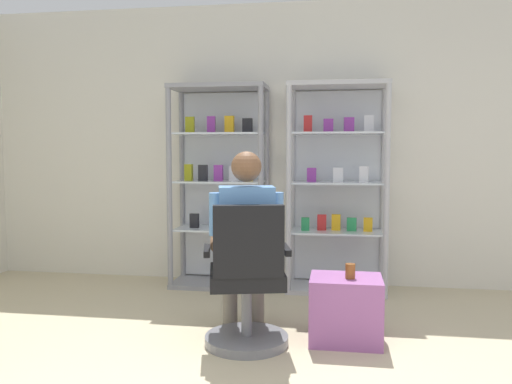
{
  "coord_description": "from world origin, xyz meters",
  "views": [
    {
      "loc": [
        0.56,
        -2.1,
        1.3
      ],
      "look_at": [
        -0.02,
        1.55,
        1.0
      ],
      "focal_mm": 36.65,
      "sensor_mm": 36.0,
      "label": 1
    }
  ],
  "objects_px": {
    "display_cabinet_left": "(221,184)",
    "display_cabinet_right": "(337,186)",
    "office_chair": "(247,289)",
    "seated_shopkeeper": "(246,236)",
    "tea_glass": "(350,271)",
    "storage_crate": "(346,309)"
  },
  "relations": [
    {
      "from": "display_cabinet_left",
      "to": "display_cabinet_right",
      "type": "relative_size",
      "value": 1.0
    },
    {
      "from": "display_cabinet_left",
      "to": "tea_glass",
      "type": "distance_m",
      "value": 1.9
    },
    {
      "from": "display_cabinet_right",
      "to": "office_chair",
      "type": "height_order",
      "value": "display_cabinet_right"
    },
    {
      "from": "display_cabinet_left",
      "to": "office_chair",
      "type": "relative_size",
      "value": 1.98
    },
    {
      "from": "tea_glass",
      "to": "display_cabinet_left",
      "type": "bearing_deg",
      "value": 130.79
    },
    {
      "from": "seated_shopkeeper",
      "to": "storage_crate",
      "type": "relative_size",
      "value": 2.69
    },
    {
      "from": "office_chair",
      "to": "tea_glass",
      "type": "relative_size",
      "value": 9.68
    },
    {
      "from": "tea_glass",
      "to": "office_chair",
      "type": "bearing_deg",
      "value": -165.1
    },
    {
      "from": "seated_shopkeeper",
      "to": "tea_glass",
      "type": "relative_size",
      "value": 13.0
    },
    {
      "from": "display_cabinet_right",
      "to": "storage_crate",
      "type": "height_order",
      "value": "display_cabinet_right"
    },
    {
      "from": "storage_crate",
      "to": "tea_glass",
      "type": "distance_m",
      "value": 0.27
    },
    {
      "from": "display_cabinet_right",
      "to": "seated_shopkeeper",
      "type": "height_order",
      "value": "display_cabinet_right"
    },
    {
      "from": "storage_crate",
      "to": "display_cabinet_left",
      "type": "bearing_deg",
      "value": 130.82
    },
    {
      "from": "display_cabinet_right",
      "to": "office_chair",
      "type": "relative_size",
      "value": 1.98
    },
    {
      "from": "storage_crate",
      "to": "tea_glass",
      "type": "relative_size",
      "value": 4.84
    },
    {
      "from": "seated_shopkeeper",
      "to": "tea_glass",
      "type": "height_order",
      "value": "seated_shopkeeper"
    },
    {
      "from": "office_chair",
      "to": "storage_crate",
      "type": "xyz_separation_m",
      "value": [
        0.64,
        0.21,
        -0.17
      ]
    },
    {
      "from": "office_chair",
      "to": "tea_glass",
      "type": "xyz_separation_m",
      "value": [
        0.67,
        0.18,
        0.1
      ]
    },
    {
      "from": "display_cabinet_left",
      "to": "office_chair",
      "type": "xyz_separation_m",
      "value": [
        0.53,
        -1.57,
        -0.57
      ]
    },
    {
      "from": "display_cabinet_right",
      "to": "seated_shopkeeper",
      "type": "relative_size",
      "value": 1.47
    },
    {
      "from": "display_cabinet_right",
      "to": "seated_shopkeeper",
      "type": "distance_m",
      "value": 1.55
    },
    {
      "from": "display_cabinet_right",
      "to": "storage_crate",
      "type": "distance_m",
      "value": 1.55
    }
  ]
}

